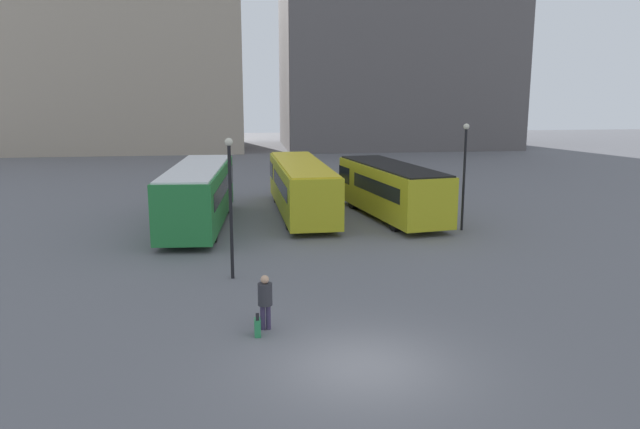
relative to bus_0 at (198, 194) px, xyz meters
name	(u,v)px	position (x,y,z in m)	size (l,w,h in m)	color
ground_plane	(364,366)	(4.96, -16.65, -1.63)	(160.00, 160.00, 0.00)	slate
building_block_left	(95,42)	(-12.91, 40.62, 9.80)	(31.07, 15.11, 22.86)	tan
bus_0	(198,194)	(0.00, 0.00, 0.00)	(3.33, 10.79, 2.99)	#237A38
bus_1	(301,186)	(5.34, 2.38, -0.08)	(2.78, 11.65, 2.81)	gold
bus_2	(391,189)	(9.91, 0.82, -0.10)	(4.07, 9.85, 2.80)	gold
traveler	(265,297)	(2.66, -13.92, -0.68)	(0.42, 0.42, 1.60)	#382D4C
suitcase	(257,327)	(2.41, -14.38, -1.38)	(0.17, 0.35, 0.71)	#28844C
lamp_post_0	(464,167)	(12.61, -2.57, 1.41)	(0.28, 0.28, 5.10)	black
lamp_post_1	(230,196)	(1.69, -8.93, 1.39)	(0.28, 0.28, 5.06)	black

